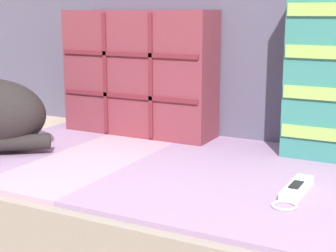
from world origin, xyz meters
The scene contains 4 objects.
couch centered at (0.00, 0.14, 0.20)m, with size 2.13×0.83×0.41m.
sofa_backrest centered at (0.00, 0.48, 0.66)m, with size 2.09×0.14×0.51m.
throw_pillow_quilted centered at (-0.26, 0.33, 0.59)m, with size 0.46×0.14×0.37m.
game_remote_near centered at (0.29, 0.02, 0.42)m, with size 0.05×0.19×0.02m.
Camera 1 is at (0.52, -0.98, 0.77)m, focal length 55.00 mm.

